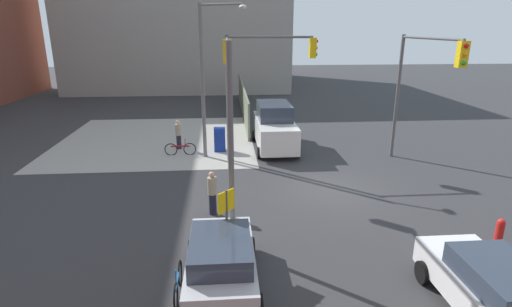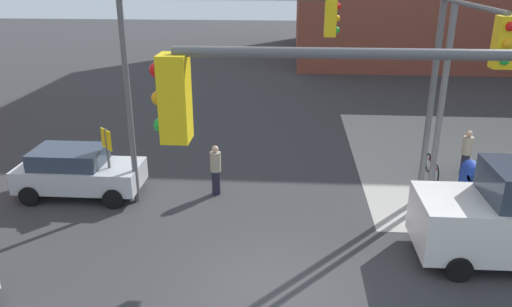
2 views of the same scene
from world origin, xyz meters
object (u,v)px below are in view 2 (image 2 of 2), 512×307
Objects in this scene: traffic_signal_nw_corner at (207,59)px; traffic_signal_ne_corner at (454,78)px; traffic_signal_se_corner at (448,203)px; pedestrian_crossing at (466,152)px; pedestrian_waiting at (216,169)px; bicycle_leaning_on_fence at (432,168)px; coupe_silver at (78,171)px; mailbox_blue at (471,183)px; bicycle_at_crosswalk at (86,171)px; street_lamp_corner at (445,55)px.

traffic_signal_nw_corner is 1.00× the size of traffic_signal_ne_corner.
traffic_signal_se_corner reaches higher than pedestrian_crossing.
pedestrian_waiting is 7.88m from bicycle_leaning_on_fence.
traffic_signal_nw_corner is 5.93m from coupe_silver.
traffic_signal_ne_corner is at bearing -127.00° from mailbox_blue.
traffic_signal_nw_corner is 3.71× the size of bicycle_at_crosswalk.
coupe_silver is at bearing 135.62° from pedestrian_crossing.
traffic_signal_nw_corner is 3.85m from pedestrian_waiting.
traffic_signal_se_corner is at bearing -49.09° from bicycle_at_crosswalk.
mailbox_blue is at bearing 67.66° from traffic_signal_se_corner.
traffic_signal_ne_corner is at bearing -103.88° from bicycle_leaning_on_fence.
bicycle_leaning_on_fence is at bearing 71.31° from street_lamp_corner.
traffic_signal_ne_corner reaches higher than pedestrian_waiting.
traffic_signal_nw_corner is at bearing -18.83° from pedestrian_waiting.
traffic_signal_nw_corner reaches higher than mailbox_blue.
coupe_silver is 13.60m from pedestrian_crossing.
pedestrian_waiting is 0.99× the size of bicycle_leaning_on_fence.
bicycle_at_crosswalk is at bearing 177.47° from street_lamp_corner.
coupe_silver is at bearing 133.45° from traffic_signal_se_corner.
traffic_signal_ne_corner is 6.37m from pedestrian_crossing.
pedestrian_crossing is at bearing 47.17° from street_lamp_corner.
traffic_signal_ne_corner is (2.20, 7.24, -0.07)m from traffic_signal_se_corner.
traffic_signal_nw_corner reaches higher than pedestrian_waiting.
traffic_signal_nw_corner is at bearing 115.78° from traffic_signal_se_corner.
street_lamp_corner is 4.65× the size of pedestrian_crossing.
traffic_signal_ne_corner is at bearing -16.07° from bicycle_at_crosswalk.
street_lamp_corner is 4.57× the size of bicycle_at_crosswalk.
traffic_signal_se_corner is at bearing -64.22° from traffic_signal_nw_corner.
coupe_silver is 12.39m from bicycle_leaning_on_fence.
traffic_signal_nw_corner is 3.76× the size of pedestrian_waiting.
traffic_signal_ne_corner is at bearing 73.08° from traffic_signal_se_corner.
bicycle_leaning_on_fence is at bearing 10.95° from coupe_silver.
street_lamp_corner is 12.22m from coupe_silver.
traffic_signal_ne_corner is 3.76× the size of pedestrian_waiting.
traffic_signal_nw_corner reaches higher than coupe_silver.
bicycle_leaning_on_fence and bicycle_at_crosswalk have the same top height.
traffic_signal_se_corner is 0.81× the size of street_lamp_corner.
coupe_silver reaches higher than mailbox_blue.
mailbox_blue is at bearing 0.70° from coupe_silver.
pedestrian_waiting reaches higher than mailbox_blue.
traffic_signal_se_corner is at bearing -105.26° from street_lamp_corner.
traffic_signal_ne_corner is at bearing -10.76° from coupe_silver.
traffic_signal_se_corner is 10.34m from street_lamp_corner.
traffic_signal_se_corner is 3.78× the size of pedestrian_crossing.
traffic_signal_ne_corner reaches higher than bicycle_at_crosswalk.
street_lamp_corner reaches higher than traffic_signal_ne_corner.
pedestrian_waiting is (-8.20, 0.20, 0.14)m from mailbox_blue.
street_lamp_corner is at bearing -108.69° from bicycle_leaning_on_fence.
coupe_silver is 4.57m from pedestrian_waiting.
traffic_signal_se_corner is at bearing -46.55° from coupe_silver.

